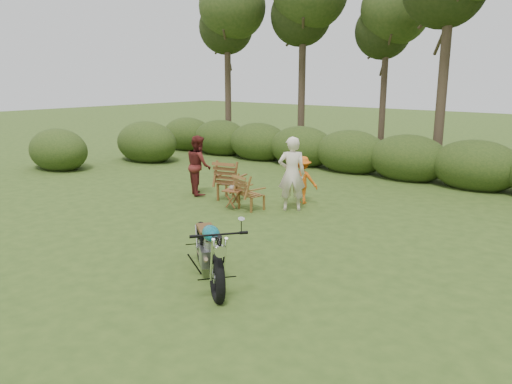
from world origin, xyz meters
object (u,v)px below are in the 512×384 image
Objects in this scene: lawn_chair_left at (232,200)px; child at (302,203)px; side_table at (233,199)px; adult_a at (291,210)px; adult_b at (199,194)px; motorcycle at (209,278)px; cup at (232,188)px; lawn_chair_right at (251,209)px.

child reaches higher than lawn_chair_left.
adult_a reaches higher than side_table.
motorcycle is at bearing 169.53° from adult_b.
adult_a is (-1.39, 4.16, 0.00)m from motorcycle.
adult_b reaches higher than lawn_chair_left.
cup is at bearing 117.29° from lawn_chair_left.
adult_a is (1.14, 0.81, -0.23)m from side_table.
cup is at bearing 163.59° from motorcycle.
lawn_chair_right is 0.49× the size of adult_a.
motorcycle is 2.54× the size of lawn_chair_right.
adult_b is at bearing 162.48° from side_table.
adult_a reaches higher than lawn_chair_left.
adult_b reaches higher than child.
side_table reaches higher than lawn_chair_right.
cup reaches higher than side_table.
motorcycle is 1.37× the size of adult_b.
lawn_chair_right is 6.74× the size of cup.
lawn_chair_right is at bearing 35.45° from side_table.
motorcycle is at bearing 112.42° from lawn_chair_left.
lawn_chair_left is 0.65× the size of adult_b.
side_table is at bearing 46.09° from lawn_chair_right.
lawn_chair_left is at bearing 133.26° from cup.
lawn_chair_left is at bearing 134.65° from side_table.
lawn_chair_right is 0.83× the size of lawn_chair_left.
lawn_chair_right is 2.13m from adult_b.
cup reaches higher than lawn_chair_right.
adult_a reaches higher than adult_b.
motorcycle reaches higher than child.
lawn_chair_right is at bearing -156.08° from adult_b.
cup is (-0.04, 0.01, 0.28)m from side_table.
child is (-1.57, 4.87, 0.00)m from motorcycle.
adult_a is 2.90m from adult_b.
lawn_chair_right is (-2.17, 3.61, 0.00)m from motorcycle.
adult_b is 1.33× the size of child.
lawn_chair_right is 0.72× the size of child.
side_table is 1.42m from adult_a.
adult_b is at bearing 2.62° from lawn_chair_right.
adult_b is (-2.10, 0.30, 0.00)m from lawn_chair_right.
adult_a is (1.79, 0.15, 0.00)m from lawn_chair_left.
cup is at bearing -4.84° from adult_a.
child reaches higher than cup.
motorcycle is 4.21m from side_table.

